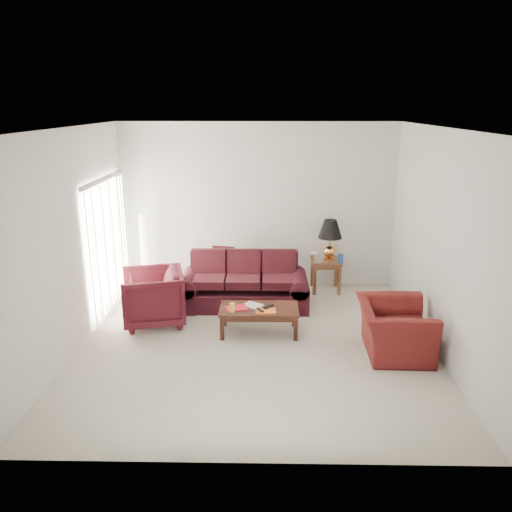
{
  "coord_description": "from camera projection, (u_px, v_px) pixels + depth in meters",
  "views": [
    {
      "loc": [
        0.14,
        -6.48,
        3.3
      ],
      "look_at": [
        0.0,
        0.85,
        1.05
      ],
      "focal_mm": 35.0,
      "sensor_mm": 36.0,
      "label": 1
    }
  ],
  "objects": [
    {
      "name": "coffee_table",
      "position": [
        259.0,
        320.0,
        7.43
      ],
      "size": [
        1.3,
        1.0,
        0.41
      ],
      "primitive_type": null,
      "rotation": [
        0.0,
        0.0,
        -0.41
      ],
      "color": "black",
      "rests_on": "ground"
    },
    {
      "name": "picture_frame",
      "position": [
        315.0,
        253.0,
        9.16
      ],
      "size": [
        0.15,
        0.18,
        0.05
      ],
      "primitive_type": "cube",
      "rotation": [
        1.36,
        0.0,
        -0.18
      ],
      "color": "silver",
      "rests_on": "end_table"
    },
    {
      "name": "sofa",
      "position": [
        244.0,
        282.0,
        8.35
      ],
      "size": [
        2.17,
        0.98,
        0.88
      ],
      "primitive_type": null,
      "rotation": [
        0.0,
        0.0,
        -0.02
      ],
      "color": "black",
      "rests_on": "ground"
    },
    {
      "name": "magazine_orange",
      "position": [
        266.0,
        311.0,
        7.24
      ],
      "size": [
        0.29,
        0.22,
        0.02
      ],
      "primitive_type": "cube",
      "rotation": [
        0.0,
        0.0,
        0.01
      ],
      "color": "orange",
      "rests_on": "coffee_table"
    },
    {
      "name": "throw_pillow",
      "position": [
        223.0,
        257.0,
        8.88
      ],
      "size": [
        0.41,
        0.27,
        0.39
      ],
      "primitive_type": "cube",
      "rotation": [
        -0.21,
        0.0,
        -0.24
      ],
      "color": "black",
      "rests_on": "sofa"
    },
    {
      "name": "table_lamp",
      "position": [
        330.0,
        240.0,
        8.95
      ],
      "size": [
        0.58,
        0.58,
        0.73
      ],
      "primitive_type": null,
      "rotation": [
        0.0,
        0.0,
        0.43
      ],
      "color": "#D88843",
      "rests_on": "end_table"
    },
    {
      "name": "magazine_white",
      "position": [
        253.0,
        305.0,
        7.44
      ],
      "size": [
        0.34,
        0.32,
        0.02
      ],
      "primitive_type": "cube",
      "rotation": [
        0.0,
        0.0,
        -0.59
      ],
      "color": "white",
      "rests_on": "coffee_table"
    },
    {
      "name": "remote_b",
      "position": [
        268.0,
        306.0,
        7.34
      ],
      "size": [
        0.16,
        0.18,
        0.02
      ],
      "primitive_type": "cube",
      "rotation": [
        0.0,
        0.0,
        -0.7
      ],
      "color": "black",
      "rests_on": "coffee_table"
    },
    {
      "name": "floor_lamp",
      "position": [
        146.0,
        252.0,
        9.05
      ],
      "size": [
        0.24,
        0.24,
        1.43
      ],
      "primitive_type": null,
      "rotation": [
        0.0,
        0.0,
        0.04
      ],
      "color": "silver",
      "rests_on": "ground"
    },
    {
      "name": "end_table",
      "position": [
        326.0,
        275.0,
        9.11
      ],
      "size": [
        0.57,
        0.57,
        0.59
      ],
      "primitive_type": null,
      "rotation": [
        0.0,
        0.0,
        -0.06
      ],
      "color": "brown",
      "rests_on": "ground"
    },
    {
      "name": "clock",
      "position": [
        319.0,
        258.0,
        8.84
      ],
      "size": [
        0.16,
        0.1,
        0.15
      ],
      "primitive_type": "cube",
      "rotation": [
        0.0,
        0.0,
        0.38
      ],
      "color": "silver",
      "rests_on": "end_table"
    },
    {
      "name": "armchair_left",
      "position": [
        153.0,
        297.0,
        7.72
      ],
      "size": [
        1.12,
        1.1,
        0.85
      ],
      "primitive_type": "imported",
      "rotation": [
        0.0,
        0.0,
        -1.34
      ],
      "color": "#3B0D15",
      "rests_on": "ground"
    },
    {
      "name": "blinds",
      "position": [
        108.0,
        245.0,
        8.13
      ],
      "size": [
        0.1,
        2.0,
        2.16
      ],
      "primitive_type": "cube",
      "color": "silver",
      "rests_on": "ground"
    },
    {
      "name": "blue_canister",
      "position": [
        341.0,
        258.0,
        8.84
      ],
      "size": [
        0.1,
        0.1,
        0.15
      ],
      "primitive_type": "cylinder",
      "rotation": [
        0.0,
        0.0,
        -0.05
      ],
      "color": "navy",
      "rests_on": "end_table"
    },
    {
      "name": "yellow_glass",
      "position": [
        232.0,
        308.0,
        7.2
      ],
      "size": [
        0.08,
        0.08,
        0.13
      ],
      "primitive_type": "cylinder",
      "rotation": [
        0.0,
        0.0,
        0.01
      ],
      "color": "yellow",
      "rests_on": "coffee_table"
    },
    {
      "name": "remote_a",
      "position": [
        260.0,
        310.0,
        7.21
      ],
      "size": [
        0.12,
        0.16,
        0.02
      ],
      "primitive_type": "cube",
      "rotation": [
        0.0,
        0.0,
        0.51
      ],
      "color": "black",
      "rests_on": "coffee_table"
    },
    {
      "name": "magazine_red",
      "position": [
        236.0,
        308.0,
        7.32
      ],
      "size": [
        0.35,
        0.29,
        0.02
      ],
      "primitive_type": "cube",
      "rotation": [
        0.0,
        0.0,
        0.25
      ],
      "color": "red",
      "rests_on": "coffee_table"
    },
    {
      "name": "armchair_right",
      "position": [
        394.0,
        329.0,
        6.8
      ],
      "size": [
        0.98,
        1.11,
        0.7
      ],
      "primitive_type": "imported",
      "rotation": [
        0.0,
        0.0,
        1.54
      ],
      "color": "#491110",
      "rests_on": "ground"
    },
    {
      "name": "floor",
      "position": [
        255.0,
        343.0,
        7.16
      ],
      "size": [
        5.0,
        5.0,
        0.0
      ],
      "primitive_type": "plane",
      "color": "beige",
      "rests_on": "ground"
    }
  ]
}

